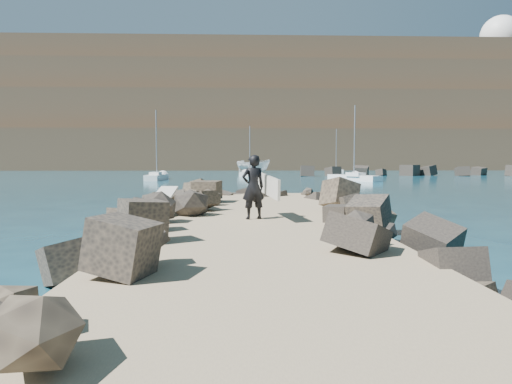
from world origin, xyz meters
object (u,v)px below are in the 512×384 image
sailboat_c (354,178)px  radome (500,41)px  surfer_with_board (255,187)px  surfboard_resting (163,200)px  boat_imported (253,166)px

sailboat_c → radome: bearing=54.3°
surfer_with_board → sailboat_c: sailboat_c is taller
surfboard_resting → boat_imported: boat_imported is taller
surfboard_resting → boat_imported: 71.96m
boat_imported → sailboat_c: bearing=-154.7°
surfboard_resting → surfer_with_board: size_ratio=1.02×
surfer_with_board → sailboat_c: bearing=71.9°
surfboard_resting → sailboat_c: sailboat_c is taller
surfboard_resting → surfer_with_board: surfer_with_board is taller
surfer_with_board → radome: size_ratio=0.11×
surfer_with_board → sailboat_c: (12.59, 38.46, -1.22)m
surfer_with_board → radome: bearing=58.3°
boat_imported → surfboard_resting: bearing=-175.7°
surfboard_resting → sailboat_c: bearing=69.9°
boat_imported → sailboat_c: sailboat_c is taller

